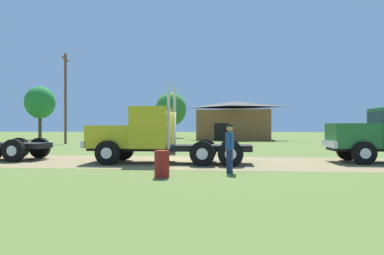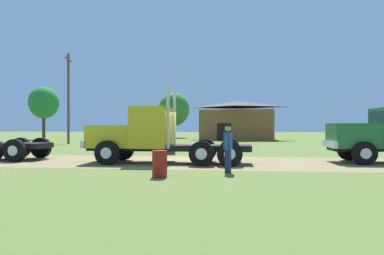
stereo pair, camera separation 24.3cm
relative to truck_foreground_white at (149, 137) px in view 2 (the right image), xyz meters
name	(u,v)px [view 2 (the right image)]	position (x,y,z in m)	size (l,w,h in m)	color
ground_plane	(186,162)	(1.74, 0.60, -1.28)	(200.00, 200.00, 0.00)	#566A2E
dirt_track	(186,162)	(1.74, 0.60, -1.28)	(120.00, 6.53, 0.01)	olive
truck_foreground_white	(149,137)	(0.00, 0.00, 0.00)	(7.93, 2.75, 3.79)	black
visitor_walking_mid	(228,146)	(3.89, -3.29, -0.27)	(0.33, 0.60, 1.84)	#264C8C
steel_barrel	(160,164)	(1.54, -4.67, -0.81)	(0.52, 0.52, 0.94)	maroon
shed_building	(238,121)	(4.73, 30.26, 1.21)	(10.62, 7.54, 5.17)	brown
utility_pole_near	(68,96)	(-12.84, 17.47, 3.63)	(0.58, 2.18, 9.31)	brown
tree_left	(44,103)	(-22.17, 28.96, 3.83)	(4.05, 4.05, 7.37)	#513823
tree_mid	(174,109)	(-5.40, 38.54, 3.30)	(4.93, 4.93, 7.31)	#513823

